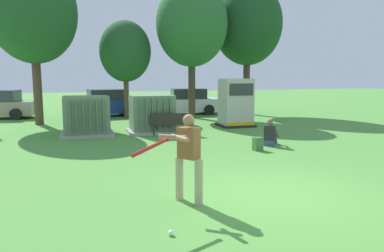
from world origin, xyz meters
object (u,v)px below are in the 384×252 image
object	(u,v)px
transformer_mid_west	(152,114)
parked_car_left_of_center	(105,104)
generator_enclosure	(236,103)
parked_car_right_of_center	(187,102)
transformer_west	(87,116)
sports_ball	(171,233)
seated_spectator	(270,135)
batter	(187,154)
park_bench	(172,122)
backpack	(258,144)

from	to	relation	value
transformer_mid_west	parked_car_left_of_center	xyz separation A→B (m)	(-1.51, 7.02, -0.04)
generator_enclosure	parked_car_right_of_center	world-z (taller)	generator_enclosure
transformer_west	sports_ball	distance (m)	10.22
parked_car_right_of_center	seated_spectator	bearing A→B (deg)	-90.78
seated_spectator	parked_car_right_of_center	world-z (taller)	parked_car_right_of_center
batter	generator_enclosure	bearing A→B (deg)	60.76
generator_enclosure	sports_ball	distance (m)	12.32
transformer_west	seated_spectator	bearing A→B (deg)	-34.07
transformer_mid_west	parked_car_right_of_center	world-z (taller)	same
sports_ball	parked_car_right_of_center	xyz separation A→B (m)	(5.28, 16.83, 0.71)
parked_car_left_of_center	parked_car_right_of_center	world-z (taller)	same
park_bench	generator_enclosure	bearing A→B (deg)	23.73
park_bench	parked_car_left_of_center	distance (m)	8.26
park_bench	transformer_mid_west	bearing A→B (deg)	124.84
transformer_mid_west	parked_car_left_of_center	distance (m)	7.18
generator_enclosure	batter	distance (m)	10.81
transformer_west	batter	distance (m)	8.99
transformer_mid_west	generator_enclosure	distance (m)	4.29
generator_enclosure	seated_spectator	distance (m)	4.89
parked_car_right_of_center	batter	bearing A→B (deg)	-106.59
transformer_mid_west	park_bench	size ratio (longest dim) A/B	1.14
transformer_west	batter	world-z (taller)	batter
batter	sports_ball	world-z (taller)	batter
transformer_mid_west	parked_car_right_of_center	distance (m)	7.59
transformer_mid_west	park_bench	xyz separation A→B (m)	(0.66, -0.95, -0.25)
parked_car_right_of_center	generator_enclosure	bearing A→B (deg)	-83.81
park_bench	parked_car_right_of_center	xyz separation A→B (m)	(2.91, 7.65, 0.22)
park_bench	backpack	size ratio (longest dim) A/B	4.19
batter	backpack	size ratio (longest dim) A/B	3.95
seated_spectator	transformer_west	bearing A→B (deg)	145.93
sports_ball	seated_spectator	size ratio (longest dim) A/B	0.09
transformer_mid_west	batter	world-z (taller)	batter
transformer_west	batter	xyz separation A→B (m)	(1.67, -8.83, 0.19)
park_bench	parked_car_right_of_center	distance (m)	8.19
generator_enclosure	sports_ball	bearing A→B (deg)	-118.91
transformer_west	park_bench	xyz separation A→B (m)	(3.38, -0.96, -0.25)
transformer_mid_west	batter	xyz separation A→B (m)	(-1.05, -8.82, 0.19)
park_bench	parked_car_left_of_center	xyz separation A→B (m)	(-2.17, 7.97, 0.22)
sports_ball	parked_car_right_of_center	distance (m)	17.65
batter	sports_ball	xyz separation A→B (m)	(-0.65, -1.31, -0.93)
park_bench	batter	size ratio (longest dim) A/B	1.06
parked_car_left_of_center	seated_spectator	bearing A→B (deg)	-66.16
sports_ball	parked_car_left_of_center	world-z (taller)	parked_car_left_of_center
transformer_west	parked_car_left_of_center	bearing A→B (deg)	80.17
generator_enclosure	batter	bearing A→B (deg)	-119.24
sports_ball	parked_car_left_of_center	size ratio (longest dim) A/B	0.02
parked_car_left_of_center	parked_car_right_of_center	distance (m)	5.09
park_bench	batter	world-z (taller)	batter
batter	parked_car_right_of_center	xyz separation A→B (m)	(4.62, 15.52, -0.22)
generator_enclosure	parked_car_left_of_center	size ratio (longest dim) A/B	0.52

